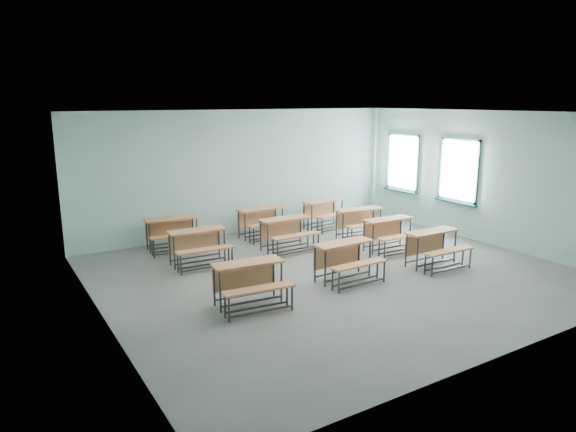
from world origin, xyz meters
name	(u,v)px	position (x,y,z in m)	size (l,w,h in m)	color
room	(338,195)	(0.08, 0.03, 1.60)	(9.04, 8.04, 3.24)	slate
desk_unit_r0c0	(250,278)	(-2.24, -0.63, 0.51)	(1.28, 0.93, 0.75)	#B87042
desk_unit_r0c1	(347,256)	(-0.08, -0.48, 0.51)	(1.23, 0.84, 0.75)	#B87042
desk_unit_r0c2	(435,243)	(2.05, -0.76, 0.51)	(1.21, 0.82, 0.75)	#B87042
desk_unit_r1c2	(391,230)	(2.04, 0.59, 0.51)	(1.24, 0.85, 0.75)	#B87042
desk_unit_r2c0	(199,242)	(-2.14, 1.92, 0.51)	(1.24, 0.87, 0.75)	#B87042
desk_unit_r2c1	(287,229)	(0.03, 1.89, 0.51)	(1.22, 0.83, 0.75)	#B87042
desk_unit_r2c2	(361,219)	(2.17, 1.81, 0.51)	(1.30, 0.95, 0.75)	#B87042
desk_unit_r3c0	(173,229)	(-2.23, 3.29, 0.51)	(1.28, 0.92, 0.75)	#B87042
desk_unit_r3c1	(263,218)	(0.10, 3.18, 0.51)	(1.24, 0.87, 0.75)	#B87042
desk_unit_r3c2	(326,210)	(2.05, 3.17, 0.51)	(1.29, 0.94, 0.75)	#B87042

